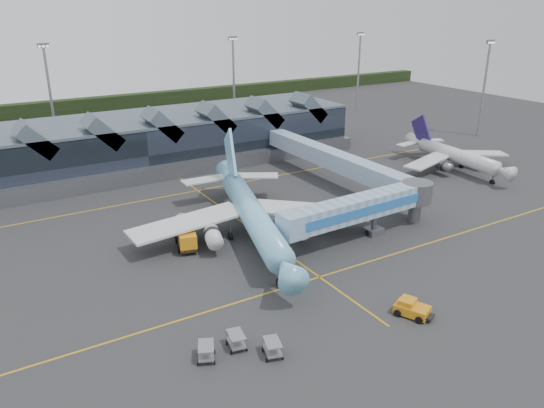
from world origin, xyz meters
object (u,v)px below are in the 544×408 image
regional_jet (454,155)px  jet_bridge (370,206)px  pushback_tug (412,308)px  fuel_truck (185,231)px  main_airliner (251,212)px

regional_jet → jet_bridge: (-34.86, -15.66, 1.51)m
jet_bridge → pushback_tug: bearing=-119.9°
regional_jet → pushback_tug: bearing=-137.9°
fuel_truck → regional_jet: bearing=19.9°
jet_bridge → pushback_tug: (-9.37, -17.81, -3.67)m
regional_jet → pushback_tug: 55.51m
regional_jet → fuel_truck: regional_jet is taller
main_airliner → jet_bridge: main_airliner is taller
main_airliner → fuel_truck: size_ratio=4.32×
regional_jet → jet_bridge: regional_jet is taller
main_airliner → fuel_truck: 9.34m
main_airliner → regional_jet: bearing=24.7°
regional_jet → pushback_tug: (-44.23, -33.47, -2.15)m
fuel_truck → pushback_tug: size_ratio=2.08×
main_airliner → regional_jet: (49.00, 7.44, -0.77)m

